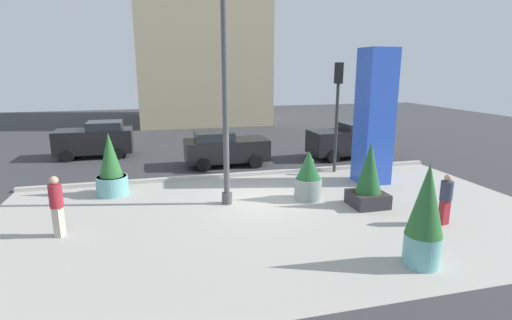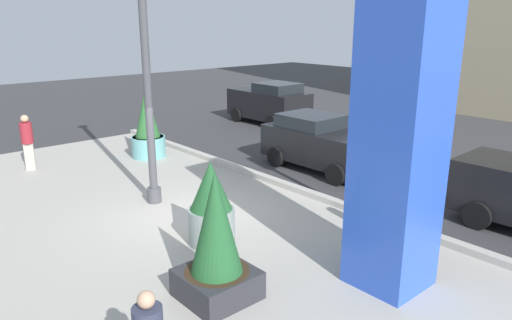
{
  "view_description": "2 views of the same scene",
  "coord_description": "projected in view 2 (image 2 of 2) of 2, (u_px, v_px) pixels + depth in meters",
  "views": [
    {
      "loc": [
        -3.6,
        -13.14,
        4.67
      ],
      "look_at": [
        0.14,
        1.35,
        1.13
      ],
      "focal_mm": 27.51,
      "sensor_mm": 36.0,
      "label": 1
    },
    {
      "loc": [
        9.18,
        -5.94,
        4.54
      ],
      "look_at": [
        0.79,
        1.42,
        1.29
      ],
      "focal_mm": 33.61,
      "sensor_mm": 36.0,
      "label": 2
    }
  ],
  "objects": [
    {
      "name": "ground_plane",
      "position": [
        304.0,
        180.0,
        14.19
      ],
      "size": [
        60.0,
        60.0,
        0.0
      ],
      "primitive_type": "plane",
      "color": "#38383A"
    },
    {
      "name": "potted_plant_by_pillar",
      "position": [
        147.0,
        129.0,
        16.36
      ],
      "size": [
        1.15,
        1.15,
        2.37
      ],
      "color": "#6BB2B2",
      "rests_on": "ground_plane"
    },
    {
      "name": "fire_hydrant",
      "position": [
        358.0,
        209.0,
        11.05
      ],
      "size": [
        0.36,
        0.26,
        0.75
      ],
      "color": "#99999E",
      "rests_on": "ground_plane"
    },
    {
      "name": "lamp_post",
      "position": [
        146.0,
        63.0,
        11.46
      ],
      "size": [
        0.44,
        0.44,
        7.33
      ],
      "color": "#4C4C51",
      "rests_on": "ground_plane"
    },
    {
      "name": "traffic_light_corner",
      "position": [
        423.0,
        87.0,
        9.47
      ],
      "size": [
        0.28,
        0.42,
        4.89
      ],
      "color": "#333833",
      "rests_on": "ground_plane"
    },
    {
      "name": "pedestrian_crossing",
      "position": [
        27.0,
        140.0,
        14.89
      ],
      "size": [
        0.46,
        0.46,
        1.77
      ],
      "color": "#B2AD9E",
      "rests_on": "ground_plane"
    },
    {
      "name": "art_pillar_blue",
      "position": [
        400.0,
        136.0,
        7.9
      ],
      "size": [
        1.21,
        1.21,
        5.43
      ],
      "primitive_type": "cube",
      "color": "blue",
      "rests_on": "ground_plane"
    },
    {
      "name": "plaza_pavement",
      "position": [
        114.0,
        238.0,
        10.39
      ],
      "size": [
        18.0,
        10.0,
        0.02
      ],
      "primitive_type": "cube",
      "color": "#ADA89E",
      "rests_on": "ground_plane"
    },
    {
      "name": "potted_plant_near_left",
      "position": [
        211.0,
        206.0,
        9.93
      ],
      "size": [
        0.98,
        0.98,
        1.81
      ],
      "color": "gray",
      "rests_on": "ground_plane"
    },
    {
      "name": "car_curb_west",
      "position": [
        322.0,
        143.0,
        15.05
      ],
      "size": [
        3.99,
        2.03,
        1.69
      ],
      "color": "black",
      "rests_on": "ground_plane"
    },
    {
      "name": "potted_plant_curbside",
      "position": [
        216.0,
        244.0,
        7.91
      ],
      "size": [
        1.17,
        1.17,
        2.26
      ],
      "color": "#2D2D33",
      "rests_on": "ground_plane"
    },
    {
      "name": "car_far_lane",
      "position": [
        270.0,
        103.0,
        21.86
      ],
      "size": [
        3.88,
        2.04,
        1.89
      ],
      "color": "black",
      "rests_on": "ground_plane"
    },
    {
      "name": "curb_strip",
      "position": [
        283.0,
        184.0,
        13.61
      ],
      "size": [
        18.0,
        0.24,
        0.16
      ],
      "primitive_type": "cube",
      "color": "#B7B2A8",
      "rests_on": "ground_plane"
    }
  ]
}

